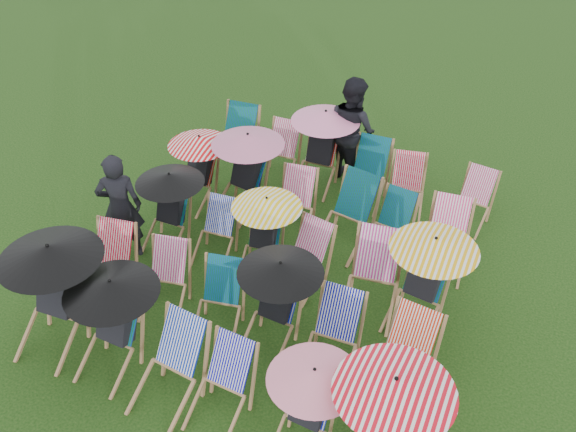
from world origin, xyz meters
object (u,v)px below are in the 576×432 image
at_px(deckchair_29, 472,200).
at_px(person_left, 120,207).
at_px(deckchair_0, 51,294).
at_px(deckchair_5, 380,428).
at_px(person_rear, 352,129).

xyz_separation_m(deckchair_29, person_left, (-4.40, -2.80, 0.43)).
xyz_separation_m(deckchair_0, deckchair_5, (4.15, -0.12, -0.03)).
height_order(deckchair_29, person_rear, person_rear).
xyz_separation_m(deckchair_0, deckchair_29, (4.17, 4.52, -0.36)).
distance_m(deckchair_5, person_rear, 5.53).
height_order(deckchair_5, person_rear, person_rear).
relative_size(deckchair_29, person_rear, 0.45).
distance_m(deckchair_0, deckchair_29, 6.16).
height_order(deckchair_0, deckchair_5, deckchair_0).
bearing_deg(deckchair_0, person_rear, 64.58).
bearing_deg(deckchair_0, deckchair_5, -5.05).
xyz_separation_m(deckchair_0, person_left, (-0.24, 1.72, 0.07)).
distance_m(deckchair_0, person_rear, 5.37).
xyz_separation_m(deckchair_5, person_rear, (-2.13, 5.10, 0.17)).
relative_size(person_left, person_rear, 0.92).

